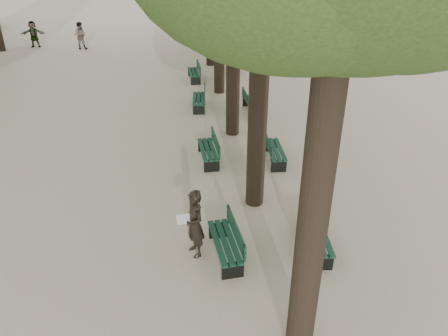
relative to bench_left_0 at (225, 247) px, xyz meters
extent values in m
plane|color=beige|center=(-0.37, -0.68, -0.27)|extent=(120.00, 120.00, 0.00)
cylinder|color=#33261C|center=(1.13, -2.68, 3.48)|extent=(0.52, 0.52, 7.50)
cylinder|color=#33261C|center=(1.13, 2.32, 3.48)|extent=(0.52, 0.52, 7.50)
cylinder|color=#33261C|center=(1.13, 7.32, 3.48)|extent=(0.52, 0.52, 7.50)
cylinder|color=#33261C|center=(1.13, 12.32, 3.48)|extent=(0.52, 0.52, 7.50)
cube|color=black|center=(-0.02, 0.00, -0.05)|extent=(0.70, 1.84, 0.45)
cube|color=#0D3023|center=(-0.02, 0.00, 0.18)|extent=(0.72, 1.85, 0.04)
cube|color=#0D3023|center=(0.26, 0.03, 0.45)|extent=(0.23, 1.79, 0.40)
cube|color=black|center=(-0.02, 5.07, -0.05)|extent=(0.63, 1.83, 0.45)
cube|color=#0D3023|center=(-0.02, 5.07, 0.18)|extent=(0.65, 1.83, 0.04)
cube|color=#0D3023|center=(0.26, 5.09, 0.45)|extent=(0.15, 1.80, 0.40)
cube|color=black|center=(-0.02, 10.23, -0.05)|extent=(0.65, 1.83, 0.45)
cube|color=#0D3023|center=(-0.02, 10.23, 0.18)|extent=(0.67, 1.84, 0.04)
cube|color=#0D3023|center=(0.26, 10.21, 0.45)|extent=(0.18, 1.80, 0.40)
cube|color=black|center=(-0.02, 14.39, -0.05)|extent=(0.60, 1.82, 0.45)
cube|color=#0D3023|center=(-0.02, 14.39, 0.18)|extent=(0.62, 1.82, 0.04)
cube|color=#0D3023|center=(0.26, 14.40, 0.45)|extent=(0.12, 1.80, 0.40)
cube|color=black|center=(2.28, 0.03, -0.05)|extent=(0.66, 1.83, 0.45)
cube|color=#0D3023|center=(2.28, 0.03, 0.18)|extent=(0.68, 1.84, 0.04)
cube|color=#0D3023|center=(2.00, 0.06, 0.45)|extent=(0.18, 1.80, 0.40)
cube|color=black|center=(2.28, 4.81, -0.05)|extent=(0.57, 1.81, 0.45)
cube|color=#0D3023|center=(2.28, 4.81, 0.18)|extent=(0.59, 1.81, 0.04)
cube|color=#0D3023|center=(2.00, 4.81, 0.45)|extent=(0.09, 1.80, 0.40)
cube|color=black|center=(2.28, 9.44, -0.05)|extent=(0.57, 1.81, 0.45)
cube|color=#0D3023|center=(2.28, 9.44, 0.18)|extent=(0.59, 1.81, 0.04)
cube|color=#0D3023|center=(2.00, 9.44, 0.45)|extent=(0.09, 1.80, 0.40)
cube|color=black|center=(2.28, 15.16, -0.05)|extent=(0.75, 1.85, 0.45)
cube|color=#0D3023|center=(2.28, 15.16, 0.18)|extent=(0.77, 1.85, 0.04)
cube|color=#0D3023|center=(2.01, 15.20, 0.45)|extent=(0.27, 1.79, 0.40)
imported|color=black|center=(-0.71, 0.20, 0.62)|extent=(0.60, 0.80, 1.79)
cube|color=white|center=(-0.96, 0.20, 0.78)|extent=(0.37, 0.29, 0.12)
imported|color=#262628|center=(-0.17, 26.76, 0.52)|extent=(1.04, 0.79, 1.58)
imported|color=#262628|center=(-10.39, 23.17, 0.59)|extent=(1.60, 0.38, 1.71)
imported|color=#262628|center=(-7.15, 22.25, 0.61)|extent=(0.91, 0.51, 1.76)
camera|label=1|loc=(-0.97, -8.32, 6.78)|focal=35.00mm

